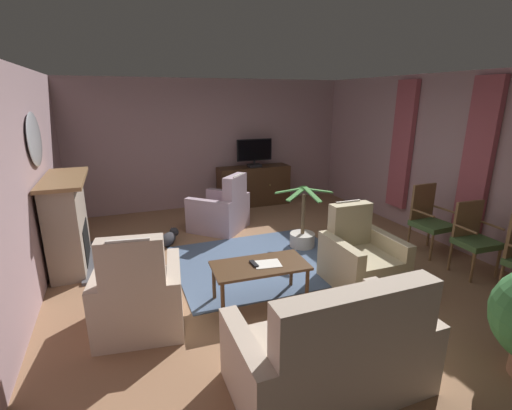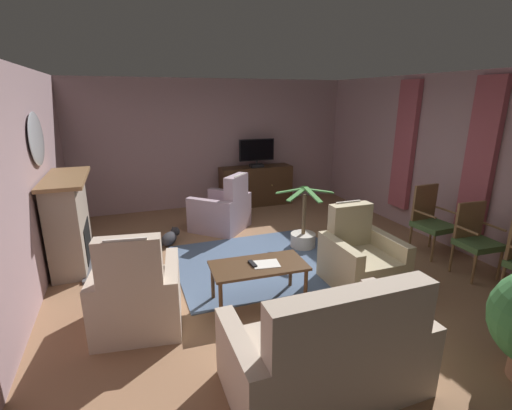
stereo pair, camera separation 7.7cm
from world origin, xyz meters
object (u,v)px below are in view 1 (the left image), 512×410
at_px(sofa_floral, 332,354).
at_px(side_chair_mid_row, 429,218).
at_px(television, 254,152).
at_px(wall_mirror_oval, 35,139).
at_px(armchair_angled_to_table, 139,297).
at_px(tv_remote, 254,264).
at_px(side_chair_nearest_door, 473,236).
at_px(cat, 169,238).
at_px(armchair_near_window, 361,259).
at_px(fireplace, 69,224).
at_px(coffee_table, 260,269).
at_px(armchair_facing_sofa, 221,212).
at_px(tv_cabinet, 254,187).
at_px(potted_plant_tall_palm_by_window, 302,234).
at_px(folded_newspaper, 267,264).

distance_m(sofa_floral, side_chair_mid_row, 3.46).
height_order(television, sofa_floral, television).
relative_size(wall_mirror_oval, armchair_angled_to_table, 0.78).
distance_m(tv_remote, sofa_floral, 1.49).
relative_size(side_chair_nearest_door, cat, 1.58).
relative_size(television, armchair_near_window, 0.77).
relative_size(fireplace, television, 1.92).
bearing_deg(sofa_floral, fireplace, 122.93).
height_order(fireplace, side_chair_mid_row, fireplace).
bearing_deg(wall_mirror_oval, armchair_near_window, -26.91).
bearing_deg(armchair_near_window, side_chair_nearest_door, -10.80).
relative_size(coffee_table, side_chair_mid_row, 1.07).
xyz_separation_m(wall_mirror_oval, coffee_table, (2.36, -1.88, -1.36)).
bearing_deg(coffee_table, armchair_angled_to_table, -179.13).
distance_m(sofa_floral, armchair_facing_sofa, 3.98).
xyz_separation_m(tv_cabinet, potted_plant_tall_palm_by_window, (-0.11, -2.51, -0.20)).
height_order(side_chair_nearest_door, cat, side_chair_nearest_door).
relative_size(tv_remote, armchair_angled_to_table, 0.15).
relative_size(television, coffee_table, 0.69).
bearing_deg(tv_cabinet, side_chair_mid_row, -64.65).
distance_m(coffee_table, folded_newspaper, 0.10).
distance_m(armchair_facing_sofa, side_chair_nearest_door, 3.92).
relative_size(coffee_table, sofa_floral, 0.70).
bearing_deg(potted_plant_tall_palm_by_window, armchair_near_window, -83.71).
bearing_deg(tv_remote, tv_cabinet, -23.67).
xyz_separation_m(coffee_table, cat, (-0.74, 2.14, -0.32)).
relative_size(fireplace, side_chair_nearest_door, 1.52).
bearing_deg(armchair_facing_sofa, folded_newspaper, -93.67).
height_order(tv_remote, armchair_near_window, armchair_near_window).
relative_size(armchair_angled_to_table, side_chair_mid_row, 1.08).
bearing_deg(sofa_floral, coffee_table, 91.84).
bearing_deg(tv_cabinet, potted_plant_tall_palm_by_window, -92.61).
bearing_deg(fireplace, armchair_near_window, -28.52).
bearing_deg(armchair_near_window, television, 90.44).
xyz_separation_m(folded_newspaper, armchair_angled_to_table, (-1.41, 0.00, -0.13)).
height_order(wall_mirror_oval, folded_newspaper, wall_mirror_oval).
xyz_separation_m(fireplace, armchair_angled_to_table, (0.78, -1.90, -0.26)).
height_order(folded_newspaper, sofa_floral, sofa_floral).
distance_m(wall_mirror_oval, tv_remote, 3.22).
xyz_separation_m(coffee_table, sofa_floral, (0.05, -1.46, -0.08)).
bearing_deg(cat, armchair_facing_sofa, 20.82).
relative_size(tv_remote, sofa_floral, 0.11).
height_order(fireplace, side_chair_nearest_door, fireplace).
bearing_deg(folded_newspaper, wall_mirror_oval, 150.50).
bearing_deg(armchair_angled_to_table, cat, 74.72).
bearing_deg(armchair_near_window, side_chair_mid_row, 16.31).
distance_m(armchair_angled_to_table, cat, 2.25).
bearing_deg(side_chair_nearest_door, sofa_floral, -158.53).
distance_m(tv_remote, armchair_facing_sofa, 2.52).
height_order(fireplace, armchair_near_window, fireplace).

